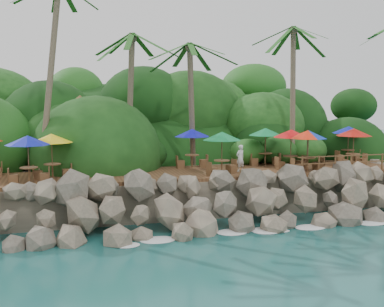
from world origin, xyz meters
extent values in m
plane|color=#19514F|center=(0.00, 0.00, 0.00)|extent=(140.00, 140.00, 0.00)
cube|color=gray|center=(0.00, 16.00, 1.05)|extent=(32.00, 25.20, 2.10)
ellipsoid|color=#143811|center=(0.00, 23.50, 0.00)|extent=(44.80, 28.00, 15.40)
cube|color=brown|center=(0.00, 6.00, 2.20)|extent=(26.00, 5.00, 0.20)
ellipsoid|color=white|center=(-9.00, 0.30, 0.03)|extent=(1.20, 0.80, 0.06)
ellipsoid|color=white|center=(-6.00, 0.30, 0.03)|extent=(1.20, 0.80, 0.06)
ellipsoid|color=white|center=(-3.00, 0.30, 0.03)|extent=(1.20, 0.80, 0.06)
ellipsoid|color=white|center=(0.00, 0.30, 0.03)|extent=(1.20, 0.80, 0.06)
ellipsoid|color=white|center=(3.00, 0.30, 0.03)|extent=(1.20, 0.80, 0.06)
ellipsoid|color=white|center=(6.00, 0.30, 0.03)|extent=(1.20, 0.80, 0.06)
ellipsoid|color=white|center=(9.00, 0.30, 0.03)|extent=(1.20, 0.80, 0.06)
cylinder|color=brown|center=(-8.03, 8.43, 8.03)|extent=(1.79, 2.64, 11.25)
cylinder|color=brown|center=(-3.26, 8.85, 6.46)|extent=(0.83, 0.87, 8.33)
ellipsoid|color=#23601E|center=(-3.26, 8.85, 10.62)|extent=(6.00, 6.00, 2.40)
cylinder|color=brown|center=(0.66, 8.52, 6.20)|extent=(0.92, 1.14, 7.81)
ellipsoid|color=#23601E|center=(0.66, 8.52, 10.11)|extent=(6.00, 6.00, 2.40)
cylinder|color=brown|center=(7.86, 8.43, 6.95)|extent=(0.94, 1.66, 9.25)
ellipsoid|color=#23601E|center=(7.86, 8.43, 11.59)|extent=(6.00, 6.00, 2.40)
cylinder|color=brown|center=(-7.73, 7.92, 3.50)|extent=(0.16, 0.16, 2.40)
cylinder|color=brown|center=(-4.93, 7.92, 3.50)|extent=(0.16, 0.16, 2.40)
cylinder|color=brown|center=(-7.73, 10.72, 3.50)|extent=(0.16, 0.16, 2.40)
cylinder|color=brown|center=(-4.93, 10.72, 3.50)|extent=(0.16, 0.16, 2.40)
cone|color=brown|center=(-6.33, 9.32, 5.80)|extent=(5.22, 5.22, 2.20)
cylinder|color=brown|center=(-8.02, 5.54, 2.70)|extent=(0.09, 0.09, 0.81)
cylinder|color=brown|center=(-8.02, 5.54, 3.12)|extent=(0.91, 0.91, 0.05)
cylinder|color=brown|center=(-8.02, 5.54, 3.50)|extent=(0.05, 0.05, 2.39)
cone|color=yellow|center=(-8.02, 5.54, 4.53)|extent=(2.29, 2.29, 0.49)
cube|color=brown|center=(-8.77, 5.43, 2.55)|extent=(0.52, 0.52, 0.50)
cube|color=brown|center=(-7.27, 5.64, 2.55)|extent=(0.52, 0.52, 0.50)
cylinder|color=brown|center=(6.85, 4.40, 2.70)|extent=(0.09, 0.09, 0.81)
cylinder|color=brown|center=(6.85, 4.40, 3.12)|extent=(0.91, 0.91, 0.05)
cylinder|color=brown|center=(6.85, 4.40, 3.50)|extent=(0.05, 0.05, 2.39)
cone|color=#0D31A9|center=(6.85, 4.40, 4.53)|extent=(2.29, 2.29, 0.49)
cube|color=brown|center=(6.09, 4.44, 2.55)|extent=(0.48, 0.48, 0.50)
cube|color=brown|center=(7.61, 4.36, 2.55)|extent=(0.48, 0.48, 0.50)
cylinder|color=brown|center=(-9.16, 4.49, 2.70)|extent=(0.09, 0.09, 0.81)
cylinder|color=brown|center=(-9.16, 4.49, 3.12)|extent=(0.91, 0.91, 0.05)
cylinder|color=brown|center=(-9.16, 4.49, 3.50)|extent=(0.05, 0.05, 2.39)
cone|color=#0C17A4|center=(-9.16, 4.49, 4.53)|extent=(2.29, 2.29, 0.49)
cube|color=brown|center=(-9.92, 4.47, 2.55)|extent=(0.47, 0.47, 0.50)
cube|color=brown|center=(-8.40, 4.51, 2.55)|extent=(0.47, 0.47, 0.50)
cylinder|color=brown|center=(1.37, 4.52, 2.70)|extent=(0.09, 0.09, 0.81)
cylinder|color=brown|center=(1.37, 4.52, 3.12)|extent=(0.91, 0.91, 0.05)
cylinder|color=brown|center=(1.37, 4.52, 3.50)|extent=(0.05, 0.05, 2.39)
cone|color=#0D7C3C|center=(1.37, 4.52, 4.53)|extent=(2.29, 2.29, 0.49)
cube|color=brown|center=(0.68, 4.21, 2.55)|extent=(0.60, 0.60, 0.50)
cube|color=brown|center=(2.07, 4.83, 2.55)|extent=(0.60, 0.60, 0.50)
cylinder|color=brown|center=(0.45, 7.60, 2.70)|extent=(0.09, 0.09, 0.81)
cylinder|color=brown|center=(0.45, 7.60, 3.12)|extent=(0.91, 0.91, 0.05)
cylinder|color=brown|center=(0.45, 7.60, 3.50)|extent=(0.05, 0.05, 2.39)
cone|color=#0D0EA9|center=(0.45, 7.60, 4.53)|extent=(2.29, 2.29, 0.49)
cube|color=brown|center=(-0.31, 7.61, 2.55)|extent=(0.46, 0.46, 0.50)
cube|color=brown|center=(1.21, 7.59, 2.55)|extent=(0.46, 0.46, 0.50)
cylinder|color=brown|center=(10.66, 5.35, 2.70)|extent=(0.09, 0.09, 0.81)
cylinder|color=brown|center=(10.66, 5.35, 3.12)|extent=(0.91, 0.91, 0.05)
cylinder|color=brown|center=(10.66, 5.35, 3.50)|extent=(0.05, 0.05, 2.39)
cone|color=red|center=(10.66, 5.35, 4.53)|extent=(2.29, 2.29, 0.49)
cube|color=brown|center=(9.90, 5.28, 2.55)|extent=(0.50, 0.50, 0.50)
cube|color=brown|center=(11.42, 5.43, 2.55)|extent=(0.50, 0.50, 0.50)
cylinder|color=brown|center=(5.36, 7.29, 2.70)|extent=(0.09, 0.09, 0.81)
cylinder|color=brown|center=(5.36, 7.29, 3.12)|extent=(0.91, 0.91, 0.05)
cylinder|color=brown|center=(5.36, 7.29, 3.50)|extent=(0.05, 0.05, 2.39)
cone|color=#0D7D3F|center=(5.36, 7.29, 4.53)|extent=(2.29, 2.29, 0.49)
cube|color=brown|center=(4.61, 7.37, 2.55)|extent=(0.50, 0.50, 0.50)
cube|color=brown|center=(6.12, 7.22, 2.55)|extent=(0.50, 0.50, 0.50)
cylinder|color=brown|center=(6.23, 5.41, 2.70)|extent=(0.09, 0.09, 0.81)
cylinder|color=brown|center=(6.23, 5.41, 3.12)|extent=(0.91, 0.91, 0.05)
cylinder|color=brown|center=(6.23, 5.41, 3.50)|extent=(0.05, 0.05, 2.39)
cone|color=red|center=(6.23, 5.41, 4.53)|extent=(2.29, 2.29, 0.49)
cube|color=brown|center=(5.47, 5.32, 2.55)|extent=(0.51, 0.51, 0.50)
cube|color=brown|center=(6.98, 5.49, 2.55)|extent=(0.51, 0.51, 0.50)
cylinder|color=brown|center=(-5.93, 7.19, 2.70)|extent=(0.09, 0.09, 0.81)
cylinder|color=brown|center=(-5.93, 7.19, 3.12)|extent=(0.91, 0.91, 0.05)
cylinder|color=brown|center=(-5.93, 7.19, 3.50)|extent=(0.05, 0.05, 2.39)
cone|color=silver|center=(-5.93, 7.19, 4.53)|extent=(2.29, 2.29, 0.49)
cube|color=brown|center=(-6.66, 6.97, 2.55)|extent=(0.57, 0.57, 0.50)
cube|color=brown|center=(-5.20, 7.40, 2.55)|extent=(0.57, 0.57, 0.50)
cylinder|color=brown|center=(11.80, 7.60, 2.70)|extent=(0.09, 0.09, 0.81)
cylinder|color=brown|center=(11.80, 7.60, 3.12)|extent=(0.91, 0.91, 0.05)
cylinder|color=brown|center=(11.80, 7.60, 3.50)|extent=(0.05, 0.05, 2.39)
cone|color=#0C19A0|center=(11.80, 7.60, 4.53)|extent=(2.29, 2.29, 0.49)
cube|color=brown|center=(11.06, 7.43, 2.55)|extent=(0.55, 0.55, 0.50)
cube|color=brown|center=(12.54, 7.77, 2.55)|extent=(0.55, 0.55, 0.50)
cylinder|color=brown|center=(6.80, 4.40, 2.70)|extent=(0.09, 0.09, 0.81)
cylinder|color=brown|center=(6.80, 4.40, 3.12)|extent=(0.91, 0.91, 0.05)
cylinder|color=brown|center=(6.80, 4.40, 3.50)|extent=(0.05, 0.05, 2.39)
cone|color=red|center=(6.80, 4.40, 4.53)|extent=(2.29, 2.29, 0.49)
cube|color=brown|center=(6.04, 4.34, 2.55)|extent=(0.49, 0.49, 0.50)
cube|color=brown|center=(7.56, 4.46, 2.55)|extent=(0.49, 0.49, 0.50)
cylinder|color=brown|center=(6.06, 3.65, 2.80)|extent=(0.10, 0.10, 1.00)
cylinder|color=brown|center=(7.16, 3.65, 2.80)|extent=(0.10, 0.10, 1.00)
cylinder|color=brown|center=(8.26, 3.65, 2.80)|extent=(0.10, 0.10, 1.00)
cylinder|color=brown|center=(9.36, 3.65, 2.80)|extent=(0.10, 0.10, 1.00)
cylinder|color=brown|center=(10.46, 3.65, 2.80)|extent=(0.10, 0.10, 1.00)
cylinder|color=brown|center=(11.56, 3.65, 2.80)|extent=(0.10, 0.10, 1.00)
cube|color=brown|center=(8.81, 3.65, 3.25)|extent=(6.10, 0.06, 0.06)
cube|color=brown|center=(8.81, 3.65, 2.85)|extent=(6.10, 0.06, 0.06)
imported|color=silver|center=(2.84, 5.34, 3.11)|extent=(0.69, 0.57, 1.61)
camera|label=1|loc=(-7.35, -20.43, 6.53)|focal=43.17mm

